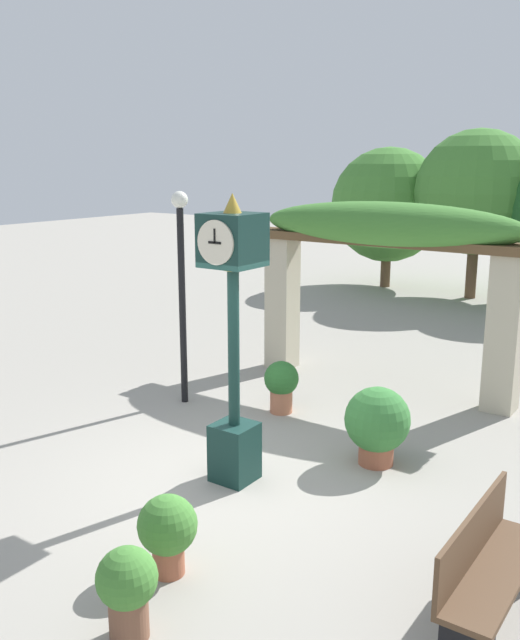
# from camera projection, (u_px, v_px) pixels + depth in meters

# --- Properties ---
(ground_plane) EXTENTS (60.00, 60.00, 0.00)m
(ground_plane) POSITION_uv_depth(u_px,v_px,m) (227.00, 479.00, 7.68)
(ground_plane) COLOR gray
(pedestal_clock) EXTENTS (0.56, 0.61, 3.21)m
(pedestal_clock) POSITION_uv_depth(u_px,v_px,m) (234.00, 330.00, 7.30)
(pedestal_clock) COLOR #14332D
(pedestal_clock) RESTS_ON ground
(pergola) EXTENTS (4.81, 1.05, 2.93)m
(pergola) POSITION_uv_depth(u_px,v_px,m) (386.00, 246.00, 10.38)
(pergola) COLOR #BCB299
(pergola) RESTS_ON ground
(potted_plant_near_left) EXTENTS (0.47, 0.47, 0.74)m
(potted_plant_near_left) POSITION_uv_depth(u_px,v_px,m) (127.00, 587.00, 5.04)
(potted_plant_near_left) COLOR brown
(potted_plant_near_left) RESTS_ON ground
(potted_plant_near_right) EXTENTS (0.50, 0.50, 0.76)m
(potted_plant_near_right) POSITION_uv_depth(u_px,v_px,m) (281.00, 383.00, 9.66)
(potted_plant_near_right) COLOR #B26B4C
(potted_plant_near_right) RESTS_ON ground
(potted_plant_far_left) EXTENTS (0.78, 0.78, 0.95)m
(potted_plant_far_left) POSITION_uv_depth(u_px,v_px,m) (377.00, 422.00, 7.98)
(potted_plant_far_left) COLOR #9E563D
(potted_plant_far_left) RESTS_ON ground
(potted_plant_far_right) EXTENTS (0.53, 0.53, 0.73)m
(potted_plant_far_right) POSITION_uv_depth(u_px,v_px,m) (168.00, 529.00, 5.84)
(potted_plant_far_right) COLOR #9E563D
(potted_plant_far_right) RESTS_ON ground
(park_bench) EXTENTS (0.42, 1.62, 0.89)m
(park_bench) POSITION_uv_depth(u_px,v_px,m) (487.00, 567.00, 5.27)
(park_bench) COLOR brown
(park_bench) RESTS_ON ground
(lamp_post) EXTENTS (0.24, 0.24, 3.12)m
(lamp_post) POSITION_uv_depth(u_px,v_px,m) (182.00, 274.00, 9.75)
(lamp_post) COLOR black
(lamp_post) RESTS_ON ground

